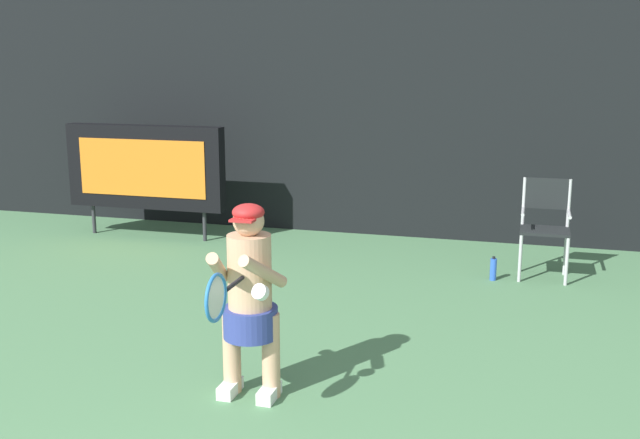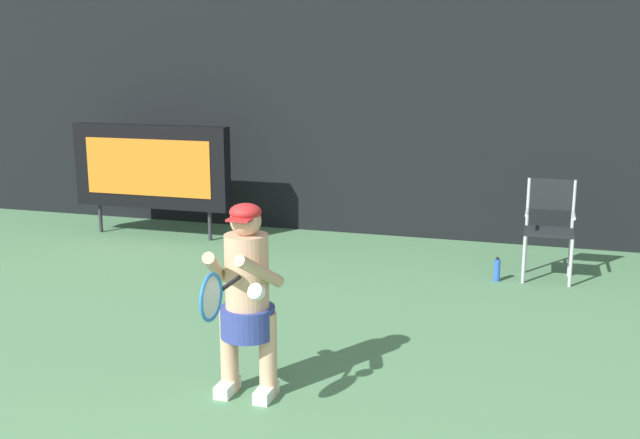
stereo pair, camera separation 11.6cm
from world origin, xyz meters
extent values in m
cube|color=black|center=(0.00, 8.50, 1.80)|extent=(18.00, 0.12, 3.60)
cube|color=black|center=(-3.49, 7.49, 0.95)|extent=(2.20, 0.20, 1.10)
cube|color=orange|center=(-3.49, 7.39, 0.95)|extent=(1.80, 0.01, 0.75)
cylinder|color=#2D2D33|center=(-4.31, 7.49, 0.20)|extent=(0.05, 0.05, 0.40)
cylinder|color=#2D2D33|center=(-2.66, 7.49, 0.20)|extent=(0.05, 0.05, 0.40)
cylinder|color=#B7B7BC|center=(1.37, 6.73, 0.26)|extent=(0.04, 0.04, 0.52)
cylinder|color=#B7B7BC|center=(1.85, 6.73, 0.26)|extent=(0.04, 0.04, 0.52)
cylinder|color=#B7B7BC|center=(1.37, 7.14, 0.26)|extent=(0.04, 0.04, 0.52)
cylinder|color=#B7B7BC|center=(1.85, 7.14, 0.26)|extent=(0.04, 0.04, 0.52)
cube|color=black|center=(1.61, 6.94, 0.54)|extent=(0.52, 0.44, 0.03)
cylinder|color=#B7B7BC|center=(1.37, 7.14, 0.80)|extent=(0.04, 0.04, 0.56)
cylinder|color=#B7B7BC|center=(1.85, 7.14, 0.80)|extent=(0.04, 0.04, 0.56)
cube|color=black|center=(1.61, 7.14, 0.91)|extent=(0.48, 0.02, 0.34)
cylinder|color=#B7B7BC|center=(1.37, 6.94, 0.74)|extent=(0.04, 0.44, 0.04)
cylinder|color=#B7B7BC|center=(1.85, 6.94, 0.74)|extent=(0.04, 0.44, 0.04)
cylinder|color=blue|center=(1.09, 6.72, 0.12)|extent=(0.07, 0.07, 0.24)
cylinder|color=black|center=(1.09, 6.72, 0.25)|extent=(0.03, 0.03, 0.03)
cube|color=white|center=(-0.59, 3.32, 0.04)|extent=(0.11, 0.26, 0.09)
cube|color=white|center=(-0.29, 3.32, 0.04)|extent=(0.11, 0.26, 0.09)
cylinder|color=tan|center=(-0.59, 3.37, 0.31)|extent=(0.13, 0.13, 0.63)
cylinder|color=tan|center=(-0.29, 3.37, 0.31)|extent=(0.13, 0.13, 0.63)
cylinder|color=navy|center=(-0.44, 3.37, 0.55)|extent=(0.39, 0.39, 0.22)
cylinder|color=tan|center=(-0.44, 3.37, 0.91)|extent=(0.31, 0.31, 0.56)
sphere|color=tan|center=(-0.44, 3.37, 1.28)|extent=(0.22, 0.22, 0.22)
ellipsoid|color=#B22323|center=(-0.44, 3.37, 1.34)|extent=(0.22, 0.22, 0.12)
cube|color=#B22323|center=(-0.44, 3.27, 1.31)|extent=(0.17, 0.12, 0.02)
cylinder|color=tan|center=(-0.60, 3.21, 0.98)|extent=(0.20, 0.50, 0.33)
cylinder|color=tan|center=(-0.27, 3.21, 0.98)|extent=(0.20, 0.50, 0.33)
cylinder|color=white|center=(-0.25, 3.09, 0.88)|extent=(0.13, 0.12, 0.12)
cylinder|color=black|center=(-0.41, 3.04, 0.93)|extent=(0.03, 0.28, 0.03)
torus|color=#266DBA|center=(-0.41, 2.74, 0.93)|extent=(0.02, 0.31, 0.31)
ellipsoid|color=silver|center=(-0.41, 2.74, 0.93)|extent=(0.01, 0.26, 0.26)
camera|label=1|loc=(1.41, -1.36, 2.41)|focal=42.26mm
camera|label=2|loc=(1.52, -1.33, 2.41)|focal=42.26mm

